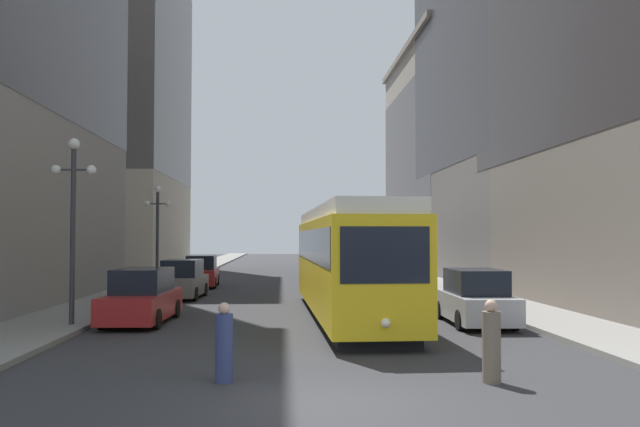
# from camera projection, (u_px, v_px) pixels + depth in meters

# --- Properties ---
(ground_plane) EXTENTS (200.00, 200.00, 0.00)m
(ground_plane) POSITION_uv_depth(u_px,v_px,m) (330.00, 405.00, 11.13)
(ground_plane) COLOR #303033
(sidewalk_left) EXTENTS (3.01, 120.00, 0.15)m
(sidewalk_left) POSITION_uv_depth(u_px,v_px,m) (186.00, 273.00, 50.56)
(sidewalk_left) COLOR gray
(sidewalk_left) RESTS_ON ground
(sidewalk_right) EXTENTS (3.01, 120.00, 0.15)m
(sidewalk_right) POSITION_uv_depth(u_px,v_px,m) (398.00, 272.00, 51.52)
(sidewalk_right) COLOR gray
(sidewalk_right) RESTS_ON ground
(streetcar) EXTENTS (3.04, 15.13, 3.89)m
(streetcar) POSITION_uv_depth(u_px,v_px,m) (346.00, 259.00, 23.22)
(streetcar) COLOR black
(streetcar) RESTS_ON ground
(transit_bus) EXTENTS (2.68, 12.65, 3.45)m
(transit_bus) POSITION_uv_depth(u_px,v_px,m) (387.00, 253.00, 37.31)
(transit_bus) COLOR black
(transit_bus) RESTS_ON ground
(parked_car_left_near) EXTENTS (2.04, 4.86, 1.82)m
(parked_car_left_near) POSITION_uv_depth(u_px,v_px,m) (201.00, 272.00, 37.81)
(parked_car_left_near) COLOR black
(parked_car_left_near) RESTS_ON ground
(parked_car_left_mid) EXTENTS (2.03, 4.87, 1.82)m
(parked_car_left_mid) POSITION_uv_depth(u_px,v_px,m) (142.00, 298.00, 21.81)
(parked_car_left_mid) COLOR black
(parked_car_left_mid) RESTS_ON ground
(parked_car_right_far) EXTENTS (1.98, 4.63, 1.82)m
(parked_car_right_far) POSITION_uv_depth(u_px,v_px,m) (475.00, 299.00, 21.43)
(parked_car_right_far) COLOR black
(parked_car_right_far) RESTS_ON ground
(parked_car_left_far) EXTENTS (2.05, 4.34, 1.82)m
(parked_car_left_far) POSITION_uv_depth(u_px,v_px,m) (182.00, 280.00, 30.55)
(parked_car_left_far) COLOR black
(parked_car_left_far) RESTS_ON ground
(pedestrian_crossing_near) EXTENTS (0.37, 0.37, 1.64)m
(pedestrian_crossing_near) POSITION_uv_depth(u_px,v_px,m) (491.00, 344.00, 12.85)
(pedestrian_crossing_near) COLOR #6B5B4C
(pedestrian_crossing_near) RESTS_ON ground
(pedestrian_crossing_far) EXTENTS (0.35, 0.35, 1.58)m
(pedestrian_crossing_far) POSITION_uv_depth(u_px,v_px,m) (224.00, 345.00, 12.88)
(pedestrian_crossing_far) COLOR navy
(pedestrian_crossing_far) RESTS_ON ground
(lamp_post_left_near) EXTENTS (1.41, 0.36, 5.86)m
(lamp_post_left_near) POSITION_uv_depth(u_px,v_px,m) (73.00, 202.00, 20.52)
(lamp_post_left_near) COLOR #333338
(lamp_post_left_near) RESTS_ON sidewalk_left
(lamp_post_left_far) EXTENTS (1.41, 0.36, 5.45)m
(lamp_post_left_far) POSITION_uv_depth(u_px,v_px,m) (157.00, 221.00, 34.35)
(lamp_post_left_far) COLOR #333338
(lamp_post_left_far) RESTS_ON sidewalk_left
(building_left_corner) EXTENTS (11.05, 19.00, 31.12)m
(building_left_corner) POSITION_uv_depth(u_px,v_px,m) (113.00, 80.00, 54.53)
(building_left_corner) COLOR #B2A893
(building_left_corner) RESTS_ON ground
(building_right_corner) EXTENTS (10.72, 20.90, 19.32)m
(building_right_corner) POSITION_uv_depth(u_px,v_px,m) (461.00, 157.00, 57.26)
(building_right_corner) COLOR #A89E8E
(building_right_corner) RESTS_ON ground
(building_right_far) EXTENTS (16.47, 19.11, 30.23)m
(building_right_far) POSITION_uv_depth(u_px,v_px,m) (561.00, 47.00, 43.49)
(building_right_far) COLOR slate
(building_right_far) RESTS_ON ground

